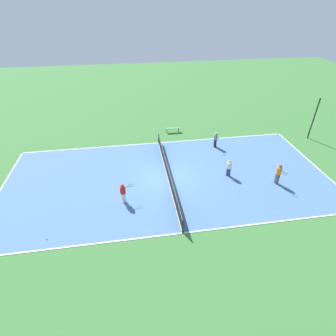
{
  "coord_description": "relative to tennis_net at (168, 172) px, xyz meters",
  "views": [
    {
      "loc": [
        16.15,
        -2.54,
        11.87
      ],
      "look_at": [
        0.0,
        0.0,
        0.9
      ],
      "focal_mm": 28.0,
      "sensor_mm": 36.0,
      "label": 1
    }
  ],
  "objects": [
    {
      "name": "ground_plane",
      "position": [
        0.0,
        0.0,
        -0.51
      ],
      "size": [
        80.0,
        80.0,
        0.0
      ],
      "primitive_type": "plane",
      "color": "#3D7538"
    },
    {
      "name": "player_coach_red",
      "position": [
        2.29,
        -3.38,
        0.35
      ],
      "size": [
        0.69,
        0.99,
        1.49
      ],
      "rotation": [
        0.0,
        0.0,
        2.01
      ],
      "color": "white",
      "rests_on": "court_surface"
    },
    {
      "name": "tennis_ball_right_alley",
      "position": [
        4.94,
        -7.85,
        -0.46
      ],
      "size": [
        0.07,
        0.07,
        0.07
      ],
      "primitive_type": "sphere",
      "color": "#CCE033",
      "rests_on": "court_surface"
    },
    {
      "name": "player_baseline_gray",
      "position": [
        -4.15,
        5.04,
        0.34
      ],
      "size": [
        0.97,
        0.45,
        1.47
      ],
      "rotation": [
        0.0,
        0.0,
        6.15
      ],
      "color": "black",
      "rests_on": "court_surface"
    },
    {
      "name": "player_far_white",
      "position": [
        0.45,
        4.66,
        0.29
      ],
      "size": [
        0.5,
        0.5,
        1.39
      ],
      "rotation": [
        0.0,
        0.0,
        3.79
      ],
      "color": "navy",
      "rests_on": "court_surface"
    },
    {
      "name": "fence_post_back_left",
      "position": [
        -4.45,
        14.58,
        1.48
      ],
      "size": [
        0.12,
        0.12,
        3.99
      ],
      "color": "black",
      "rests_on": "ground_plane"
    },
    {
      "name": "bench",
      "position": [
        -7.78,
        1.71,
        -0.13
      ],
      "size": [
        0.36,
        1.49,
        0.45
      ],
      "rotation": [
        0.0,
        0.0,
        1.57
      ],
      "color": "#4C8C4C",
      "rests_on": "ground_plane"
    },
    {
      "name": "tennis_ball_midcourt",
      "position": [
        2.51,
        4.74,
        -0.46
      ],
      "size": [
        0.07,
        0.07,
        0.07
      ],
      "primitive_type": "sphere",
      "color": "#CCE033",
      "rests_on": "court_surface"
    },
    {
      "name": "player_center_orange",
      "position": [
        1.95,
        7.87,
        0.44
      ],
      "size": [
        0.97,
        0.45,
        1.62
      ],
      "rotation": [
        0.0,
        0.0,
        0.13
      ],
      "color": "#4C4C51",
      "rests_on": "court_surface"
    },
    {
      "name": "court_surface",
      "position": [
        0.0,
        0.0,
        -0.5
      ],
      "size": [
        11.47,
        24.56,
        0.02
      ],
      "color": "#4C729E",
      "rests_on": "ground_plane"
    },
    {
      "name": "tennis_net",
      "position": [
        0.0,
        0.0,
        0.0
      ],
      "size": [
        11.27,
        0.1,
        0.97
      ],
      "color": "black",
      "rests_on": "court_surface"
    }
  ]
}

